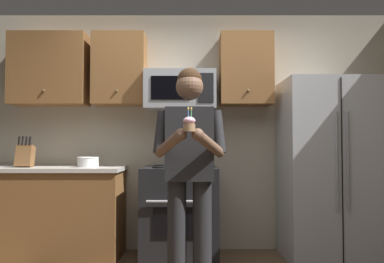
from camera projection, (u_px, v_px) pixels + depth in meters
name	position (u px, v px, depth m)	size (l,w,h in m)	color
wall_back	(194.00, 131.00, 4.38)	(4.40, 0.10, 2.60)	#B7AD99
oven_range	(179.00, 212.00, 3.96)	(0.76, 0.70, 0.93)	black
microwave	(180.00, 91.00, 4.12)	(0.74, 0.41, 0.40)	#9EA0A5
refrigerator	(328.00, 169.00, 3.93)	(0.90, 0.75, 1.80)	#B7BABF
cabinet_row_upper	(126.00, 70.00, 4.18)	(2.78, 0.36, 0.76)	brown
counter_left	(52.00, 212.00, 3.98)	(1.44, 0.66, 0.92)	brown
knife_block	(24.00, 156.00, 3.95)	(0.16, 0.15, 0.32)	brown
bowl_large_white	(88.00, 162.00, 3.98)	(0.22, 0.22, 0.10)	white
person	(189.00, 164.00, 3.09)	(0.60, 0.48, 1.76)	#262628
cupcake	(189.00, 124.00, 2.77)	(0.09, 0.09, 0.17)	#A87F56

